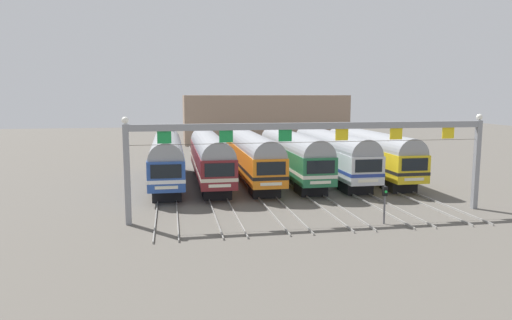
# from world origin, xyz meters

# --- Properties ---
(ground_plane) EXTENTS (160.00, 160.00, 0.00)m
(ground_plane) POSITION_xyz_m (0.00, 0.00, 0.00)
(ground_plane) COLOR #5B564F
(track_bed) EXTENTS (21.44, 70.00, 0.15)m
(track_bed) POSITION_xyz_m (-0.00, 17.00, 0.07)
(track_bed) COLOR gray
(track_bed) RESTS_ON ground
(commuter_train_blue) EXTENTS (2.88, 18.06, 5.05)m
(commuter_train_blue) POSITION_xyz_m (-9.97, -0.00, 2.69)
(commuter_train_blue) COLOR #284C9E
(commuter_train_blue) RESTS_ON ground
(commuter_train_maroon) EXTENTS (2.88, 18.06, 5.05)m
(commuter_train_maroon) POSITION_xyz_m (-5.98, -0.00, 2.69)
(commuter_train_maroon) COLOR maroon
(commuter_train_maroon) RESTS_ON ground
(commuter_train_orange) EXTENTS (2.88, 18.06, 5.05)m
(commuter_train_orange) POSITION_xyz_m (-1.99, -0.00, 2.69)
(commuter_train_orange) COLOR orange
(commuter_train_orange) RESTS_ON ground
(commuter_train_green) EXTENTS (2.88, 18.06, 5.05)m
(commuter_train_green) POSITION_xyz_m (1.99, -0.00, 2.69)
(commuter_train_green) COLOR #236B42
(commuter_train_green) RESTS_ON ground
(commuter_train_silver) EXTENTS (2.88, 18.06, 5.05)m
(commuter_train_silver) POSITION_xyz_m (5.98, -0.00, 2.69)
(commuter_train_silver) COLOR silver
(commuter_train_silver) RESTS_ON ground
(commuter_train_yellow) EXTENTS (2.88, 18.06, 4.77)m
(commuter_train_yellow) POSITION_xyz_m (9.97, -0.01, 2.69)
(commuter_train_yellow) COLOR gold
(commuter_train_yellow) RESTS_ON ground
(catenary_gantry) EXTENTS (25.18, 0.44, 6.97)m
(catenary_gantry) POSITION_xyz_m (-0.00, -13.50, 5.34)
(catenary_gantry) COLOR gray
(catenary_gantry) RESTS_ON ground
(yard_signal_mast) EXTENTS (0.28, 0.35, 2.51)m
(yard_signal_mast) POSITION_xyz_m (3.99, -16.30, 1.76)
(yard_signal_mast) COLOR #59595E
(yard_signal_mast) RESTS_ON ground
(maintenance_building) EXTENTS (28.02, 10.00, 8.19)m
(maintenance_building) POSITION_xyz_m (6.66, 37.98, 4.10)
(maintenance_building) COLOR gray
(maintenance_building) RESTS_ON ground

